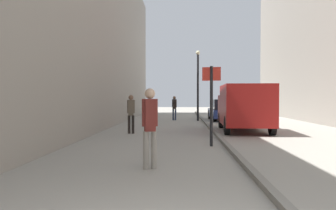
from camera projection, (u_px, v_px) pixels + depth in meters
ground_plane at (179, 133)px, 14.83m from camera, size 80.00×80.00×0.00m
building_facade_left at (59, 11)px, 14.92m from camera, size 3.44×40.00×10.89m
kerb_strip at (215, 132)px, 14.77m from camera, size 0.16×40.00×0.12m
pedestrian_main_foreground at (174, 106)px, 23.30m from camera, size 0.32×0.24×1.67m
pedestrian_mid_block at (131, 111)px, 14.71m from camera, size 0.34×0.22×1.70m
pedestrian_far_crossing at (150, 122)px, 7.42m from camera, size 0.35×0.25×1.79m
delivery_van at (244, 106)px, 15.68m from camera, size 2.25×4.90×2.15m
parked_car at (223, 110)px, 23.36m from camera, size 1.88×4.22×1.45m
street_sign_post at (211, 99)px, 10.88m from camera, size 0.59×0.15×2.60m
lamp_post at (198, 81)px, 22.78m from camera, size 0.28×0.28×4.76m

